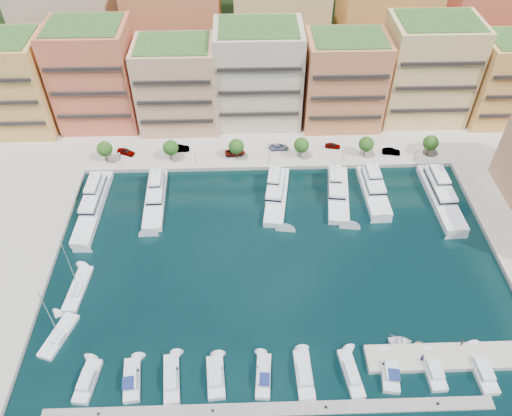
# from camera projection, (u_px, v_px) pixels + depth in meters

# --- Properties ---
(ground) EXTENTS (400.00, 400.00, 0.00)m
(ground) POSITION_uv_depth(u_px,v_px,m) (277.00, 264.00, 101.07)
(ground) COLOR black
(ground) RESTS_ON ground
(north_quay) EXTENTS (220.00, 64.00, 2.00)m
(north_quay) POSITION_uv_depth(u_px,v_px,m) (264.00, 100.00, 145.83)
(north_quay) COLOR #9E998E
(north_quay) RESTS_ON ground
(hillside) EXTENTS (240.00, 40.00, 58.00)m
(hillside) POSITION_uv_depth(u_px,v_px,m) (258.00, 30.00, 180.47)
(hillside) COLOR #1C3315
(hillside) RESTS_ON ground
(south_pontoon) EXTENTS (72.00, 2.20, 0.35)m
(south_pontoon) POSITION_uv_depth(u_px,v_px,m) (269.00, 410.00, 79.35)
(south_pontoon) COLOR gray
(south_pontoon) RESTS_ON ground
(finger_pier) EXTENTS (32.00, 5.00, 2.00)m
(finger_pier) POSITION_uv_depth(u_px,v_px,m) (458.00, 358.00, 85.86)
(finger_pier) COLOR #9E998E
(finger_pier) RESTS_ON ground
(apartment_0) EXTENTS (22.00, 16.50, 24.80)m
(apartment_0) POSITION_uv_depth(u_px,v_px,m) (7.00, 84.00, 126.48)
(apartment_0) COLOR #DE9451
(apartment_0) RESTS_ON north_quay
(apartment_1) EXTENTS (20.00, 16.50, 26.80)m
(apartment_1) POSITION_uv_depth(u_px,v_px,m) (95.00, 76.00, 127.72)
(apartment_1) COLOR #CA5343
(apartment_1) RESTS_ON north_quay
(apartment_2) EXTENTS (20.00, 15.50, 22.80)m
(apartment_2) POSITION_uv_depth(u_px,v_px,m) (177.00, 85.00, 128.13)
(apartment_2) COLOR tan
(apartment_2) RESTS_ON north_quay
(apartment_3) EXTENTS (22.00, 16.50, 25.80)m
(apartment_3) POSITION_uv_depth(u_px,v_px,m) (258.00, 75.00, 129.00)
(apartment_3) COLOR beige
(apartment_3) RESTS_ON north_quay
(apartment_4) EXTENTS (20.00, 15.50, 23.80)m
(apartment_4) POSITION_uv_depth(u_px,v_px,m) (344.00, 81.00, 128.74)
(apartment_4) COLOR #C17648
(apartment_4) RESTS_ON north_quay
(apartment_5) EXTENTS (22.00, 16.50, 26.80)m
(apartment_5) POSITION_uv_depth(u_px,v_px,m) (427.00, 70.00, 129.64)
(apartment_5) COLOR #E6C57A
(apartment_5) RESTS_ON north_quay
(apartment_6) EXTENTS (20.00, 15.50, 22.80)m
(apartment_6) POSITION_uv_depth(u_px,v_px,m) (511.00, 80.00, 130.07)
(apartment_6) COLOR #DE9451
(apartment_6) RESTS_ON north_quay
(backblock_0) EXTENTS (26.00, 18.00, 30.00)m
(backblock_0) POSITION_uv_depth(u_px,v_px,m) (70.00, 32.00, 142.19)
(backblock_0) COLOR beige
(backblock_0) RESTS_ON north_quay
(backblock_1) EXTENTS (26.00, 18.00, 30.00)m
(backblock_1) POSITION_uv_depth(u_px,v_px,m) (176.00, 31.00, 142.86)
(backblock_1) COLOR #C17648
(backblock_1) RESTS_ON north_quay
(backblock_2) EXTENTS (26.00, 18.00, 30.00)m
(backblock_2) POSITION_uv_depth(u_px,v_px,m) (280.00, 30.00, 143.53)
(backblock_2) COLOR #E6C57A
(backblock_2) RESTS_ON north_quay
(backblock_3) EXTENTS (26.00, 18.00, 30.00)m
(backblock_3) POSITION_uv_depth(u_px,v_px,m) (383.00, 28.00, 144.20)
(backblock_3) COLOR #DE9451
(backblock_3) RESTS_ON north_quay
(backblock_4) EXTENTS (26.00, 18.00, 30.00)m
(backblock_4) POSITION_uv_depth(u_px,v_px,m) (486.00, 27.00, 144.87)
(backblock_4) COLOR #CA5343
(backblock_4) RESTS_ON north_quay
(tree_0) EXTENTS (3.80, 3.80, 5.65)m
(tree_0) POSITION_uv_depth(u_px,v_px,m) (105.00, 149.00, 121.08)
(tree_0) COLOR #473323
(tree_0) RESTS_ON north_quay
(tree_1) EXTENTS (3.80, 3.80, 5.65)m
(tree_1) POSITION_uv_depth(u_px,v_px,m) (171.00, 148.00, 121.44)
(tree_1) COLOR #473323
(tree_1) RESTS_ON north_quay
(tree_2) EXTENTS (3.80, 3.80, 5.65)m
(tree_2) POSITION_uv_depth(u_px,v_px,m) (236.00, 146.00, 121.79)
(tree_2) COLOR #473323
(tree_2) RESTS_ON north_quay
(tree_3) EXTENTS (3.80, 3.80, 5.65)m
(tree_3) POSITION_uv_depth(u_px,v_px,m) (301.00, 145.00, 122.15)
(tree_3) COLOR #473323
(tree_3) RESTS_ON north_quay
(tree_4) EXTENTS (3.80, 3.80, 5.65)m
(tree_4) POSITION_uv_depth(u_px,v_px,m) (366.00, 144.00, 122.51)
(tree_4) COLOR #473323
(tree_4) RESTS_ON north_quay
(tree_5) EXTENTS (3.80, 3.80, 5.65)m
(tree_5) POSITION_uv_depth(u_px,v_px,m) (431.00, 143.00, 122.87)
(tree_5) COLOR #473323
(tree_5) RESTS_ON north_quay
(lamppost_0) EXTENTS (0.30, 0.30, 4.20)m
(lamppost_0) POSITION_uv_depth(u_px,v_px,m) (120.00, 157.00, 120.14)
(lamppost_0) COLOR black
(lamppost_0) RESTS_ON north_quay
(lamppost_1) EXTENTS (0.30, 0.30, 4.20)m
(lamppost_1) POSITION_uv_depth(u_px,v_px,m) (195.00, 156.00, 120.55)
(lamppost_1) COLOR black
(lamppost_1) RESTS_ON north_quay
(lamppost_2) EXTENTS (0.30, 0.30, 4.20)m
(lamppost_2) POSITION_uv_depth(u_px,v_px,m) (269.00, 155.00, 120.95)
(lamppost_2) COLOR black
(lamppost_2) RESTS_ON north_quay
(lamppost_3) EXTENTS (0.30, 0.30, 4.20)m
(lamppost_3) POSITION_uv_depth(u_px,v_px,m) (343.00, 153.00, 121.35)
(lamppost_3) COLOR black
(lamppost_3) RESTS_ON north_quay
(lamppost_4) EXTENTS (0.30, 0.30, 4.20)m
(lamppost_4) POSITION_uv_depth(u_px,v_px,m) (416.00, 152.00, 121.75)
(lamppost_4) COLOR black
(lamppost_4) RESTS_ON north_quay
(yacht_0) EXTENTS (4.99, 23.70, 7.30)m
(yacht_0) POSITION_uv_depth(u_px,v_px,m) (94.00, 203.00, 112.48)
(yacht_0) COLOR silver
(yacht_0) RESTS_ON ground
(yacht_1) EXTENTS (4.96, 19.65, 7.30)m
(yacht_1) POSITION_uv_depth(u_px,v_px,m) (156.00, 196.00, 114.17)
(yacht_1) COLOR silver
(yacht_1) RESTS_ON ground
(yacht_3) EXTENTS (7.11, 19.46, 7.30)m
(yacht_3) POSITION_uv_depth(u_px,v_px,m) (277.00, 193.00, 114.91)
(yacht_3) COLOR silver
(yacht_3) RESTS_ON ground
(yacht_4) EXTENTS (6.93, 19.17, 7.30)m
(yacht_4) POSITION_uv_depth(u_px,v_px,m) (338.00, 191.00, 115.36)
(yacht_4) COLOR silver
(yacht_4) RESTS_ON ground
(yacht_5) EXTENTS (5.17, 17.05, 7.30)m
(yacht_5) POSITION_uv_depth(u_px,v_px,m) (373.00, 188.00, 116.10)
(yacht_5) COLOR silver
(yacht_5) RESTS_ON ground
(yacht_6) EXTENTS (5.58, 22.27, 7.30)m
(yacht_6) POSITION_uv_depth(u_px,v_px,m) (440.00, 193.00, 114.72)
(yacht_6) COLOR silver
(yacht_6) RESTS_ON ground
(cruiser_0) EXTENTS (3.68, 7.99, 2.55)m
(cruiser_0) POSITION_uv_depth(u_px,v_px,m) (88.00, 382.00, 82.22)
(cruiser_0) COLOR silver
(cruiser_0) RESTS_ON ground
(cruiser_1) EXTENTS (3.58, 7.97, 2.66)m
(cruiser_1) POSITION_uv_depth(u_px,v_px,m) (132.00, 380.00, 82.35)
(cruiser_1) COLOR silver
(cruiser_1) RESTS_ON ground
(cruiser_2) EXTENTS (3.42, 8.89, 2.55)m
(cruiser_2) POSITION_uv_depth(u_px,v_px,m) (172.00, 379.00, 82.52)
(cruiser_2) COLOR silver
(cruiser_2) RESTS_ON ground
(cruiser_3) EXTENTS (3.42, 7.73, 2.55)m
(cruiser_3) POSITION_uv_depth(u_px,v_px,m) (216.00, 378.00, 82.69)
(cruiser_3) COLOR silver
(cruiser_3) RESTS_ON ground
(cruiser_4) EXTENTS (3.02, 8.06, 2.66)m
(cruiser_4) POSITION_uv_depth(u_px,v_px,m) (263.00, 376.00, 82.83)
(cruiser_4) COLOR silver
(cruiser_4) RESTS_ON ground
(cruiser_5) EXTENTS (2.99, 8.94, 2.55)m
(cruiser_5) POSITION_uv_depth(u_px,v_px,m) (304.00, 375.00, 83.01)
(cruiser_5) COLOR silver
(cruiser_5) RESTS_ON ground
(cruiser_6) EXTENTS (3.49, 9.07, 2.55)m
(cruiser_6) POSITION_uv_depth(u_px,v_px,m) (351.00, 374.00, 83.18)
(cruiser_6) COLOR silver
(cruiser_6) RESTS_ON ground
(cruiser_7) EXTENTS (3.66, 7.46, 2.66)m
(cruiser_7) POSITION_uv_depth(u_px,v_px,m) (390.00, 373.00, 83.31)
(cruiser_7) COLOR silver
(cruiser_7) RESTS_ON ground
(cruiser_8) EXTENTS (2.95, 7.16, 2.55)m
(cruiser_8) POSITION_uv_depth(u_px,v_px,m) (433.00, 371.00, 83.51)
(cruiser_8) COLOR silver
(cruiser_8) RESTS_ON ground
(cruiser_9) EXTENTS (3.24, 8.88, 2.55)m
(cruiser_9) POSITION_uv_depth(u_px,v_px,m) (482.00, 370.00, 83.68)
(cruiser_9) COLOR silver
(cruiser_9) RESTS_ON ground
(sailboat_1) EXTENTS (3.87, 10.94, 13.20)m
(sailboat_1) POSITION_uv_depth(u_px,v_px,m) (78.00, 289.00, 96.14)
(sailboat_1) COLOR silver
(sailboat_1) RESTS_ON ground
(sailboat_0) EXTENTS (5.63, 9.74, 13.20)m
(sailboat_0) POSITION_uv_depth(u_px,v_px,m) (59.00, 336.00, 88.62)
(sailboat_0) COLOR silver
(sailboat_0) RESTS_ON ground
(tender_1) EXTENTS (1.51, 1.32, 0.77)m
(tender_1) POSITION_uv_depth(u_px,v_px,m) (418.00, 343.00, 87.62)
(tender_1) COLOR beige
(tender_1) RESTS_ON ground
(tender_0) EXTENTS (4.39, 3.28, 0.87)m
(tender_0) POSITION_uv_depth(u_px,v_px,m) (400.00, 341.00, 87.76)
(tender_0) COLOR white
(tender_0) RESTS_ON ground
(car_0) EXTENTS (4.84, 3.39, 1.53)m
(car_0) POSITION_uv_depth(u_px,v_px,m) (126.00, 152.00, 125.19)
(car_0) COLOR gray
(car_0) RESTS_ON north_quay
(car_1) EXTENTS (4.91, 2.06, 1.58)m
(car_1) POSITION_uv_depth(u_px,v_px,m) (180.00, 148.00, 126.11)
(car_1) COLOR gray
(car_1) RESTS_ON north_quay
(car_2) EXTENTS (5.21, 2.84, 1.38)m
(car_2) POSITION_uv_depth(u_px,v_px,m) (235.00, 152.00, 125.08)
(car_2) COLOR gray
(car_2) RESTS_ON north_quay
(car_3) EXTENTS (5.18, 2.30, 1.48)m
(car_3) POSITION_uv_depth(u_px,v_px,m) (279.00, 147.00, 126.64)
(car_3) COLOR gray
(car_3) RESTS_ON north_quay
(car_4) EXTENTS (4.12, 2.23, 1.33)m
(car_4) POSITION_uv_depth(u_px,v_px,m) (333.00, 146.00, 127.17)
(car_4) COLOR gray
(car_4) RESTS_ON north_quay
(car_5) EXTENTS (4.69, 2.33, 1.48)m
(car_5) POSITION_uv_depth(u_px,v_px,m) (391.00, 151.00, 125.26)
(car_5) COLOR gray
(car_5) RESTS_ON north_quay
(person_0) EXTENTS (0.81, 0.76, 1.86)m
(person_0) POSITION_uv_depth(u_px,v_px,m) (422.00, 358.00, 83.85)
(person_0) COLOR #252448
(person_0) RESTS_ON finger_pier
(person_1) EXTENTS (0.94, 0.88, 1.53)m
(person_1) POSITION_uv_depth(u_px,v_px,m) (462.00, 342.00, 86.10)
(person_1) COLOR #4A362C
(person_1) RESTS_ON finger_pier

